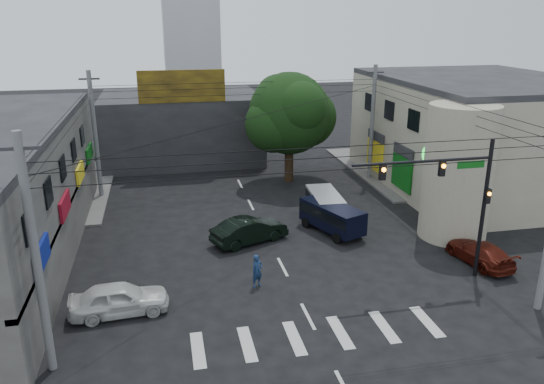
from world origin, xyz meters
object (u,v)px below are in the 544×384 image
object	(u,v)px
utility_pole_near_left	(36,259)
navy_van	(332,219)
dark_sedan	(249,230)
white_compact	(119,299)
utility_pole_far_right	(372,124)
silver_minivan	(325,206)
street_tree	(289,114)
utility_pole_far_left	(95,136)
maroon_sedan	(479,253)
traffic_officer	(257,271)
traffic_gantry	(455,189)

from	to	relation	value
utility_pole_near_left	navy_van	bearing A→B (deg)	35.93
dark_sedan	white_compact	distance (m)	9.64
utility_pole_far_right	silver_minivan	xyz separation A→B (m)	(-6.20, -7.72, -3.71)
silver_minivan	navy_van	xyz separation A→B (m)	(-0.25, -2.24, -0.00)
utility_pole_near_left	silver_minivan	distance (m)	19.90
utility_pole_far_right	street_tree	bearing A→B (deg)	171.25
utility_pole_far_right	dark_sedan	distance (m)	16.10
utility_pole_far_left	maroon_sedan	size ratio (longest dim) A/B	2.07
utility_pole_near_left	dark_sedan	distance (m)	14.28
dark_sedan	traffic_officer	distance (m)	5.43
utility_pole_far_left	navy_van	size ratio (longest dim) A/B	1.93
utility_pole_far_right	silver_minivan	size ratio (longest dim) A/B	2.16
maroon_sedan	utility_pole_far_left	bearing A→B (deg)	-44.80
street_tree	white_compact	size ratio (longest dim) A/B	1.95
traffic_gantry	silver_minivan	world-z (taller)	traffic_gantry
utility_pole_far_right	maroon_sedan	world-z (taller)	utility_pole_far_right
utility_pole_near_left	dark_sedan	world-z (taller)	utility_pole_near_left
street_tree	maroon_sedan	xyz separation A→B (m)	(6.50, -16.74, -4.86)
street_tree	dark_sedan	bearing A→B (deg)	-114.42
street_tree	traffic_officer	world-z (taller)	street_tree
utility_pole_far_right	utility_pole_near_left	bearing A→B (deg)	-135.69
white_compact	navy_van	world-z (taller)	navy_van
dark_sedan	navy_van	xyz separation A→B (m)	(5.23, 0.44, 0.14)
utility_pole_far_left	maroon_sedan	world-z (taller)	utility_pole_far_left
maroon_sedan	dark_sedan	bearing A→B (deg)	-32.52
traffic_gantry	utility_pole_far_left	xyz separation A→B (m)	(-18.32, 17.00, -0.23)
utility_pole_near_left	traffic_officer	bearing A→B (deg)	28.14
traffic_gantry	navy_van	size ratio (longest dim) A/B	1.51
utility_pole_far_left	utility_pole_far_right	size ratio (longest dim) A/B	1.00
white_compact	street_tree	bearing A→B (deg)	-38.38
traffic_officer	utility_pole_far_right	bearing A→B (deg)	24.95
utility_pole_near_left	navy_van	size ratio (longest dim) A/B	1.93
utility_pole_near_left	white_compact	world-z (taller)	utility_pole_near_left
utility_pole_far_right	white_compact	world-z (taller)	utility_pole_far_right
street_tree	traffic_gantry	distance (m)	18.42
street_tree	navy_van	world-z (taller)	street_tree
traffic_gantry	utility_pole_far_left	bearing A→B (deg)	137.14
utility_pole_far_right	traffic_gantry	bearing A→B (deg)	-98.94
white_compact	maroon_sedan	world-z (taller)	white_compact
traffic_gantry	white_compact	size ratio (longest dim) A/B	1.61
maroon_sedan	navy_van	world-z (taller)	navy_van
street_tree	utility_pole_near_left	xyz separation A→B (m)	(-14.50, -21.50, -0.87)
traffic_gantry	navy_van	world-z (taller)	traffic_gantry
utility_pole_far_right	navy_van	xyz separation A→B (m)	(-6.45, -9.96, -3.71)
traffic_gantry	utility_pole_far_left	size ratio (longest dim) A/B	0.78
traffic_gantry	utility_pole_near_left	bearing A→B (deg)	-169.20
traffic_gantry	utility_pole_far_right	size ratio (longest dim) A/B	0.78
utility_pole_near_left	silver_minivan	world-z (taller)	utility_pole_near_left
navy_van	street_tree	bearing A→B (deg)	-21.64
navy_van	traffic_officer	xyz separation A→B (m)	(-5.76, -5.84, -0.05)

